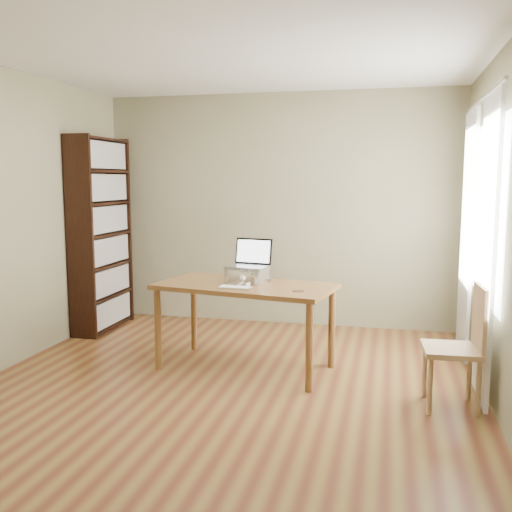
{
  "coord_description": "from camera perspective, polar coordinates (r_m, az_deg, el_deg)",
  "views": [
    {
      "loc": [
        1.25,
        -4.09,
        1.65
      ],
      "look_at": [
        0.14,
        0.58,
        1.0
      ],
      "focal_mm": 40.0,
      "sensor_mm": 36.0,
      "label": 1
    }
  ],
  "objects": [
    {
      "name": "laptop_stand",
      "position": [
        4.98,
        -0.88,
        -1.72
      ],
      "size": [
        0.32,
        0.25,
        0.13
      ],
      "rotation": [
        0.0,
        0.0,
        -0.18
      ],
      "color": "silver",
      "rests_on": "desk"
    },
    {
      "name": "laptop",
      "position": [
        5.02,
        -0.71,
        -0.37
      ],
      "size": [
        0.38,
        0.34,
        0.24
      ],
      "rotation": [
        0.0,
        0.0,
        -0.18
      ],
      "color": "silver",
      "rests_on": "laptop_stand"
    },
    {
      "name": "bookshelf",
      "position": [
        6.45,
        -15.23,
        2.1
      ],
      "size": [
        0.3,
        0.9,
        2.1
      ],
      "color": "black",
      "rests_on": "ground"
    },
    {
      "name": "cat",
      "position": [
        5.0,
        -0.44,
        -1.87
      ],
      "size": [
        0.25,
        0.48,
        0.15
      ],
      "rotation": [
        0.0,
        0.0,
        -0.11
      ],
      "color": "#4E433D",
      "rests_on": "desk"
    },
    {
      "name": "curtains",
      "position": [
        4.95,
        21.12,
        1.65
      ],
      "size": [
        0.03,
        1.9,
        2.25
      ],
      "color": "white",
      "rests_on": "ground"
    },
    {
      "name": "desk",
      "position": [
        4.94,
        -1.11,
        -3.85
      ],
      "size": [
        1.61,
        1.0,
        0.75
      ],
      "rotation": [
        0.0,
        0.0,
        -0.18
      ],
      "color": "brown",
      "rests_on": "ground"
    },
    {
      "name": "chair",
      "position": [
        4.38,
        19.93,
        -8.17
      ],
      "size": [
        0.42,
        0.42,
        0.9
      ],
      "rotation": [
        0.0,
        0.0,
        0.06
      ],
      "color": "tan",
      "rests_on": "ground"
    },
    {
      "name": "room",
      "position": [
        4.29,
        -3.16,
        3.05
      ],
      "size": [
        4.04,
        4.54,
        2.64
      ],
      "color": "#5C2B18",
      "rests_on": "ground"
    },
    {
      "name": "coaster",
      "position": [
        4.62,
        4.25,
        -3.51
      ],
      "size": [
        0.09,
        0.09,
        0.01
      ],
      "primitive_type": "cylinder",
      "color": "brown",
      "rests_on": "desk"
    },
    {
      "name": "keyboard",
      "position": [
        4.71,
        -2.1,
        -3.17
      ],
      "size": [
        0.28,
        0.13,
        0.02
      ],
      "rotation": [
        0.0,
        0.0,
        -0.06
      ],
      "color": "silver",
      "rests_on": "desk"
    }
  ]
}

